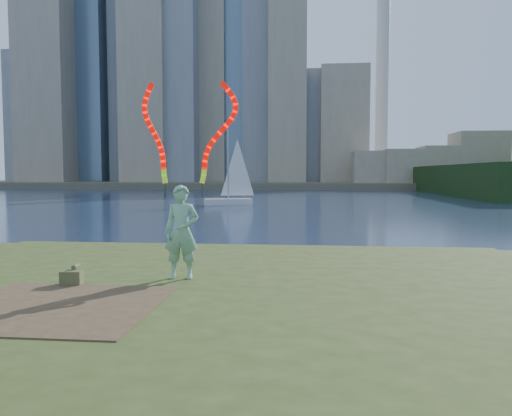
# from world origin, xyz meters

# --- Properties ---
(ground) EXTENTS (320.00, 320.00, 0.00)m
(ground) POSITION_xyz_m (0.00, 0.00, 0.00)
(ground) COLOR #17233B
(ground) RESTS_ON ground
(grassy_knoll) EXTENTS (20.00, 18.00, 0.80)m
(grassy_knoll) POSITION_xyz_m (0.00, -2.30, 0.34)
(grassy_knoll) COLOR #344217
(grassy_knoll) RESTS_ON ground
(dirt_patch) EXTENTS (3.20, 3.00, 0.02)m
(dirt_patch) POSITION_xyz_m (-2.20, -3.20, 0.81)
(dirt_patch) COLOR #47331E
(dirt_patch) RESTS_ON grassy_knoll
(far_shore) EXTENTS (320.00, 40.00, 1.20)m
(far_shore) POSITION_xyz_m (0.00, 95.00, 0.60)
(far_shore) COLOR #4E4939
(far_shore) RESTS_ON ground
(city_skyline) EXTENTS (100.00, 24.00, 70.00)m
(city_skyline) POSITION_xyz_m (-13.00, 88.00, 36.20)
(city_skyline) COLOR slate
(city_skyline) RESTS_ON far_shore
(observation_tower) EXTENTS (10.00, 10.00, 58.00)m
(observation_tower) POSITION_xyz_m (18.00, 102.00, 39.11)
(observation_tower) COLOR silver
(observation_tower) RESTS_ON far_shore
(woman_with_ribbons) EXTENTS (2.15, 0.49, 4.23)m
(woman_with_ribbons) POSITION_xyz_m (-0.73, -0.86, 2.19)
(woman_with_ribbons) COLOR #207647
(woman_with_ribbons) RESTS_ON grassy_knoll
(canvas_bag) EXTENTS (0.41, 0.47, 0.36)m
(canvas_bag) POSITION_xyz_m (-2.66, -1.68, 0.95)
(canvas_bag) COLOR #4A512E
(canvas_bag) RESTS_ON grassy_knoll
(sailboat) EXTENTS (4.59, 2.60, 6.95)m
(sailboat) POSITION_xyz_m (-5.20, 34.76, 1.19)
(sailboat) COLOR silver
(sailboat) RESTS_ON ground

